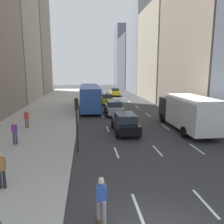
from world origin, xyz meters
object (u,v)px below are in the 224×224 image
at_px(taxi_lead, 115,92).
at_px(taxi_second, 107,99).
at_px(skateboarder, 101,198).
at_px(sedan_black_near, 114,108).
at_px(box_truck, 186,112).
at_px(pedestrian_mid_block, 15,132).
at_px(pedestrian_near_curb, 1,169).
at_px(sedan_silver_behind, 125,123).
at_px(pedestrian_far_walking, 26,118).
at_px(city_bus, 90,96).
at_px(traffic_light_pole, 77,116).

bearing_deg(taxi_lead, taxi_second, -103.31).
height_order(taxi_second, skateboarder, taxi_second).
bearing_deg(skateboarder, sedan_black_near, 81.50).
xyz_separation_m(box_truck, pedestrian_mid_block, (-13.98, -2.71, -0.64)).
xyz_separation_m(pedestrian_near_curb, pedestrian_mid_block, (-1.30, 6.14, 0.00)).
height_order(sedan_silver_behind, pedestrian_far_walking, pedestrian_far_walking).
height_order(taxi_lead, city_bus, city_bus).
distance_m(pedestrian_mid_block, pedestrian_far_walking, 4.66).
xyz_separation_m(city_bus, traffic_light_pole, (-1.14, -16.45, 0.62)).
relative_size(pedestrian_near_curb, pedestrian_mid_block, 1.00).
xyz_separation_m(sedan_black_near, pedestrian_far_walking, (-8.76, -5.75, 0.17)).
bearing_deg(sedan_silver_behind, traffic_light_pole, -134.60).
distance_m(pedestrian_near_curb, traffic_light_pole, 5.83).
bearing_deg(sedan_silver_behind, box_truck, 1.20).
relative_size(sedan_black_near, box_truck, 0.57).
bearing_deg(traffic_light_pole, skateboarder, -81.54).
relative_size(skateboarder, pedestrian_mid_block, 1.06).
bearing_deg(sedan_silver_behind, taxi_lead, 84.38).
xyz_separation_m(taxi_lead, pedestrian_near_curb, (-9.88, -37.21, 0.19)).
bearing_deg(pedestrian_near_curb, city_bus, 78.60).
bearing_deg(city_bus, box_truck, -55.69).
bearing_deg(pedestrian_mid_block, pedestrian_near_curb, -78.05).
height_order(box_truck, traffic_light_pole, traffic_light_pole).
height_order(taxi_lead, skateboarder, taxi_lead).
bearing_deg(pedestrian_near_curb, pedestrian_far_walking, 98.84).
distance_m(taxi_second, box_truck, 17.47).
height_order(sedan_black_near, pedestrian_far_walking, pedestrian_far_walking).
distance_m(taxi_second, sedan_black_near, 8.84).
bearing_deg(skateboarder, pedestrian_far_walking, 113.80).
distance_m(city_bus, traffic_light_pole, 16.50).
height_order(pedestrian_near_curb, pedestrian_far_walking, same).
bearing_deg(city_bus, sedan_black_near, -58.83).
relative_size(sedan_silver_behind, skateboarder, 2.82).
relative_size(taxi_lead, sedan_silver_behind, 0.89).
xyz_separation_m(box_truck, skateboarder, (-8.46, -11.45, -0.75)).
bearing_deg(pedestrian_far_walking, city_bus, 60.23).
xyz_separation_m(skateboarder, pedestrian_near_curb, (-4.23, 2.60, 0.10)).
bearing_deg(box_truck, pedestrian_near_curb, -145.09).
bearing_deg(taxi_lead, sedan_black_near, -97.71).
height_order(taxi_second, pedestrian_mid_block, taxi_second).
height_order(taxi_second, pedestrian_far_walking, taxi_second).
distance_m(taxi_second, pedestrian_mid_block, 20.99).
bearing_deg(taxi_second, pedestrian_near_curb, -105.60).
height_order(taxi_lead, pedestrian_near_curb, taxi_lead).
height_order(sedan_silver_behind, skateboarder, skateboarder).
relative_size(skateboarder, traffic_light_pole, 0.48).
bearing_deg(pedestrian_mid_block, sedan_silver_behind, 17.21).
bearing_deg(skateboarder, pedestrian_mid_block, 122.30).
relative_size(sedan_silver_behind, pedestrian_far_walking, 2.99).
bearing_deg(box_truck, traffic_light_pole, -156.65).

